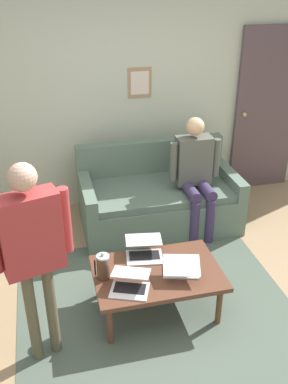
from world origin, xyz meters
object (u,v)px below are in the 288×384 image
interior_door (266,111)px  laptop_center (130,284)px  person_standing (32,242)px  person_seated (195,170)px  laptop_right (181,268)px  laptop_left (144,251)px  french_press (103,267)px  coffee_table (157,275)px  couch (158,199)px

interior_door → laptop_center: (2.20, 2.15, -0.57)m
person_standing → person_seated: (-1.67, -1.41, -0.29)m
laptop_right → person_seated: bearing=-114.1°
laptop_left → french_press: bearing=29.1°
interior_door → laptop_right: (1.76, 2.06, -0.57)m
coffee_table → laptop_right: bearing=160.6°
laptop_center → person_standing: person_standing is taller
person_seated → french_press: bearing=43.9°
laptop_center → person_standing: bearing=8.9°
laptop_left → laptop_center: (0.21, 0.40, -0.00)m
french_press → person_seated: size_ratio=0.19×
coffee_table → person_seated: size_ratio=0.82×
interior_door → laptop_center: size_ratio=5.41×
interior_door → person_seated: 1.51m
person_seated → laptop_right: bearing=65.9°
laptop_center → laptop_right: bearing=-168.4°
person_seated → interior_door: bearing=-145.2°
interior_door → french_press: bearing=39.6°
french_press → person_seated: (-1.17, -1.12, 0.21)m
couch → laptop_right: (0.20, 1.44, 0.15)m
laptop_center → interior_door: bearing=-135.7°
interior_door → couch: 1.83m
laptop_left → coffee_table: bearing=102.4°
laptop_center → french_press: bearing=-45.2°
laptop_right → coffee_table: bearing=-19.4°
coffee_table → laptop_right: laptop_right is taller
french_press → person_standing: 0.76m
laptop_right → laptop_left: bearing=-52.3°
couch → laptop_center: 1.67m
couch → laptop_left: couch is taller
coffee_table → person_standing: person_standing is taller
coffee_table → person_seated: bearing=-122.3°
laptop_left → person_seated: 1.23m
laptop_left → laptop_right: 0.39m
laptop_right → french_press: (0.63, -0.09, 0.06)m
interior_door → laptop_right: interior_door is taller
laptop_left → french_press: french_press is taller
couch → french_press: bearing=58.7°
interior_door → person_seated: interior_door is taller
interior_door → person_seated: bearing=34.8°
couch → laptop_right: size_ratio=4.59×
couch → french_press: 1.60m
french_press → laptop_left: bearing=-150.9°
person_standing → interior_door: bearing=-142.0°
laptop_right → french_press: bearing=-8.1°
person_standing → laptop_right: bearing=-170.0°
interior_door → laptop_left: 2.72m
couch → french_press: size_ratio=7.00×
couch → laptop_right: 1.46m
person_standing → laptop_left: bearing=-150.4°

